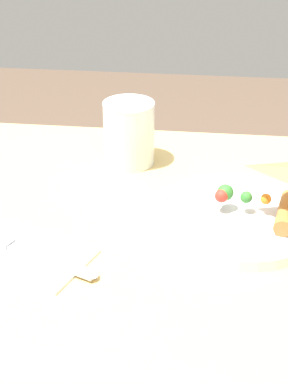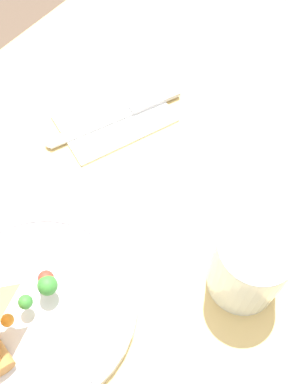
{
  "view_description": "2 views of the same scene",
  "coord_description": "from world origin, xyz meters",
  "px_view_note": "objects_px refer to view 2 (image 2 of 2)",
  "views": [
    {
      "loc": [
        0.16,
        -0.69,
        1.2
      ],
      "look_at": [
        0.07,
        0.03,
        0.79
      ],
      "focal_mm": 55.0,
      "sensor_mm": 36.0,
      "label": 1
    },
    {
      "loc": [
        0.25,
        0.22,
        1.32
      ],
      "look_at": [
        0.03,
        0.04,
        0.81
      ],
      "focal_mm": 45.0,
      "sensor_mm": 36.0,
      "label": 2
    }
  ],
  "objects_px": {
    "dining_table": "(136,219)",
    "butter_knife": "(122,114)",
    "plate_pizza": "(35,305)",
    "napkin_folded": "(115,118)",
    "milk_glass": "(248,268)"
  },
  "relations": [
    {
      "from": "dining_table",
      "to": "butter_knife",
      "type": "relative_size",
      "value": 6.31
    },
    {
      "from": "dining_table",
      "to": "plate_pizza",
      "type": "xyz_separation_m",
      "value": [
        0.21,
        0.02,
        0.13
      ]
    },
    {
      "from": "napkin_folded",
      "to": "butter_knife",
      "type": "xyz_separation_m",
      "value": [
        -0.01,
        0.0,
        0.0
      ]
    },
    {
      "from": "plate_pizza",
      "to": "butter_knife",
      "type": "bearing_deg",
      "value": -159.01
    },
    {
      "from": "plate_pizza",
      "to": "milk_glass",
      "type": "distance_m",
      "value": 0.25
    },
    {
      "from": "plate_pizza",
      "to": "napkin_folded",
      "type": "bearing_deg",
      "value": -157.48
    },
    {
      "from": "plate_pizza",
      "to": "napkin_folded",
      "type": "distance_m",
      "value": 0.3
    },
    {
      "from": "dining_table",
      "to": "napkin_folded",
      "type": "distance_m",
      "value": 0.16
    },
    {
      "from": "napkin_folded",
      "to": "butter_knife",
      "type": "distance_m",
      "value": 0.01
    },
    {
      "from": "dining_table",
      "to": "napkin_folded",
      "type": "relative_size",
      "value": 6.96
    },
    {
      "from": "dining_table",
      "to": "butter_knife",
      "type": "bearing_deg",
      "value": -131.27
    },
    {
      "from": "butter_knife",
      "to": "napkin_folded",
      "type": "bearing_deg",
      "value": -0.0
    },
    {
      "from": "dining_table",
      "to": "milk_glass",
      "type": "bearing_deg",
      "value": 81.69
    },
    {
      "from": "milk_glass",
      "to": "napkin_folded",
      "type": "bearing_deg",
      "value": -108.25
    },
    {
      "from": "dining_table",
      "to": "milk_glass",
      "type": "xyz_separation_m",
      "value": [
        0.03,
        0.19,
        0.16
      ]
    }
  ]
}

